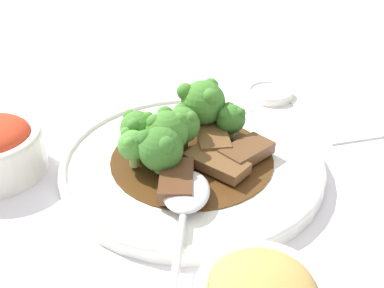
{
  "coord_description": "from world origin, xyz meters",
  "views": [
    {
      "loc": [
        -0.42,
        0.06,
        0.3
      ],
      "look_at": [
        0.0,
        0.0,
        0.03
      ],
      "focal_mm": 42.0,
      "sensor_mm": 36.0,
      "label": 1
    }
  ],
  "objects": [
    {
      "name": "serving_spoon",
      "position": [
        -0.09,
        0.02,
        0.03
      ],
      "size": [
        0.24,
        0.08,
        0.01
      ],
      "color": "silver",
      "rests_on": "main_plate"
    },
    {
      "name": "broccoli_floret_1",
      "position": [
        0.02,
        0.06,
        0.05
      ],
      "size": [
        0.04,
        0.04,
        0.05
      ],
      "color": "#8EB756",
      "rests_on": "main_plate"
    },
    {
      "name": "broccoli_floret_0",
      "position": [
        0.04,
        -0.05,
        0.04
      ],
      "size": [
        0.04,
        0.04,
        0.04
      ],
      "color": "#7FA84C",
      "rests_on": "main_plate"
    },
    {
      "name": "beef_strip_2",
      "position": [
        0.02,
        -0.03,
        0.03
      ],
      "size": [
        0.07,
        0.04,
        0.02
      ],
      "color": "brown",
      "rests_on": "main_plate"
    },
    {
      "name": "broccoli_floret_6",
      "position": [
        0.0,
        0.03,
        0.05
      ],
      "size": [
        0.05,
        0.05,
        0.06
      ],
      "color": "#7FA84C",
      "rests_on": "main_plate"
    },
    {
      "name": "broccoli_floret_4",
      "position": [
        -0.01,
        0.07,
        0.05
      ],
      "size": [
        0.03,
        0.03,
        0.04
      ],
      "color": "#8EB756",
      "rests_on": "main_plate"
    },
    {
      "name": "broccoli_floret_5",
      "position": [
        -0.03,
        0.04,
        0.05
      ],
      "size": [
        0.05,
        0.05,
        0.05
      ],
      "color": "#7FA84C",
      "rests_on": "main_plate"
    },
    {
      "name": "beef_strip_3",
      "position": [
        -0.01,
        -0.06,
        0.03
      ],
      "size": [
        0.06,
        0.07,
        0.01
      ],
      "color": "brown",
      "rests_on": "main_plate"
    },
    {
      "name": "main_plate",
      "position": [
        0.0,
        0.0,
        0.01
      ],
      "size": [
        0.3,
        0.3,
        0.02
      ],
      "color": "white",
      "rests_on": "ground_plane"
    },
    {
      "name": "ground_plane",
      "position": [
        0.0,
        0.0,
        0.0
      ],
      "size": [
        4.0,
        4.0,
        0.0
      ],
      "primitive_type": "plane",
      "color": "silver"
    },
    {
      "name": "paper_napkin",
      "position": [
        0.1,
        -0.21,
        0.0
      ],
      "size": [
        0.14,
        0.1,
        0.01
      ],
      "color": "silver",
      "rests_on": "ground_plane"
    },
    {
      "name": "beef_strip_0",
      "position": [
        -0.06,
        0.02,
        0.03
      ],
      "size": [
        0.07,
        0.04,
        0.02
      ],
      "color": "#56331E",
      "rests_on": "main_plate"
    },
    {
      "name": "beef_strip_1",
      "position": [
        -0.03,
        -0.02,
        0.03
      ],
      "size": [
        0.07,
        0.07,
        0.01
      ],
      "color": "brown",
      "rests_on": "main_plate"
    },
    {
      "name": "broccoli_floret_2",
      "position": [
        0.06,
        -0.02,
        0.06
      ],
      "size": [
        0.05,
        0.05,
        0.06
      ],
      "color": "#8EB756",
      "rests_on": "main_plate"
    },
    {
      "name": "sauce_dish",
      "position": [
        0.17,
        -0.14,
        0.01
      ],
      "size": [
        0.07,
        0.07,
        0.01
      ],
      "color": "white",
      "rests_on": "ground_plane"
    },
    {
      "name": "broccoli_floret_3",
      "position": [
        0.02,
        0.01,
        0.05
      ],
      "size": [
        0.04,
        0.04,
        0.05
      ],
      "color": "#7FA84C",
      "rests_on": "main_plate"
    }
  ]
}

